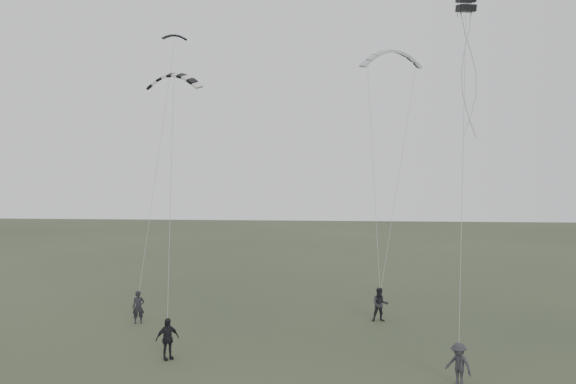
# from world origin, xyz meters

# --- Properties ---
(ground) EXTENTS (140.00, 140.00, 0.00)m
(ground) POSITION_xyz_m (0.00, 0.00, 0.00)
(ground) COLOR #313E28
(ground) RESTS_ON ground
(flyer_left) EXTENTS (0.71, 0.57, 1.71)m
(flyer_left) POSITION_xyz_m (-6.52, 5.77, 0.86)
(flyer_left) COLOR black
(flyer_left) RESTS_ON ground
(flyer_right) EXTENTS (0.94, 0.76, 1.81)m
(flyer_right) POSITION_xyz_m (6.32, 7.19, 0.91)
(flyer_right) COLOR black
(flyer_right) RESTS_ON ground
(flyer_center) EXTENTS (1.08, 1.00, 1.78)m
(flyer_center) POSITION_xyz_m (-3.27, 0.23, 0.89)
(flyer_center) COLOR black
(flyer_center) RESTS_ON ground
(flyer_far) EXTENTS (1.18, 1.17, 1.63)m
(flyer_far) POSITION_xyz_m (8.50, -1.82, 0.82)
(flyer_far) COLOR #2C2C32
(flyer_far) RESTS_ON ground
(kite_dark_small) EXTENTS (1.70, 1.12, 0.65)m
(kite_dark_small) POSITION_xyz_m (-6.47, 12.81, 16.87)
(kite_dark_small) COLOR black
(kite_dark_small) RESTS_ON flyer_left
(kite_pale_large) EXTENTS (4.30, 2.16, 1.86)m
(kite_pale_large) POSITION_xyz_m (7.61, 14.68, 16.02)
(kite_pale_large) COLOR #B9BBBF
(kite_pale_large) RESTS_ON flyer_right
(kite_striped) EXTENTS (3.03, 1.29, 1.35)m
(kite_striped) POSITION_xyz_m (-4.78, 6.66, 13.25)
(kite_striped) COLOR black
(kite_striped) RESTS_ON flyer_center
(kite_box) EXTENTS (0.92, 1.00, 0.86)m
(kite_box) POSITION_xyz_m (10.00, 4.27, 15.96)
(kite_box) COLOR black
(kite_box) RESTS_ON flyer_far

